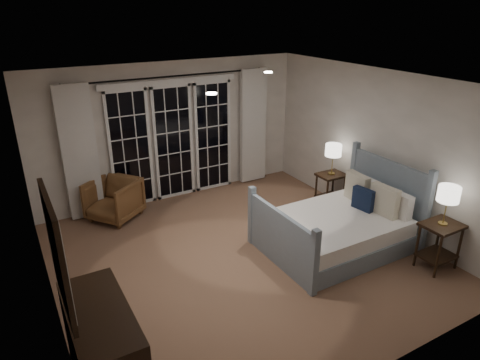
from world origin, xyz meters
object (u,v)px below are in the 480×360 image
dresser (104,350)px  lamp_right (333,151)px  nightstand_left (440,239)px  nightstand_right (330,185)px  lamp_left (449,194)px  armchair (114,199)px  bed (339,227)px

dresser → lamp_right: bearing=24.4°
nightstand_left → nightstand_right: size_ratio=1.10×
nightstand_left → lamp_right: size_ratio=1.23×
lamp_left → armchair: (-3.47, 3.68, -0.76)m
nightstand_left → lamp_left: bearing=0.0°
bed → lamp_left: bearing=-54.5°
nightstand_right → armchair: size_ratio=0.80×
nightstand_left → nightstand_right: nightstand_left is taller
lamp_left → lamp_right: bearing=89.3°
nightstand_right → lamp_left: lamp_left is taller
nightstand_left → lamp_left: 0.66m
bed → nightstand_right: bed is taller
lamp_left → nightstand_left: bearing=0.0°
bed → nightstand_right: 1.41m
armchair → dresser: 3.59m
armchair → dresser: (-0.97, -3.46, 0.10)m
dresser → nightstand_right: bearing=24.4°
bed → lamp_left: 1.57m
bed → armchair: bearing=136.1°
dresser → nightstand_left: bearing=-2.9°
bed → dresser: size_ratio=1.65×
bed → dresser: bearing=-166.5°
lamp_left → dresser: (-4.44, 0.23, -0.66)m
nightstand_left → dresser: (-4.44, 0.23, 0.00)m
lamp_right → armchair: size_ratio=0.72×
bed → lamp_right: (0.82, 1.15, 0.74)m
nightstand_left → lamp_right: bearing=89.3°
lamp_left → dresser: size_ratio=0.44×
bed → nightstand_right: bearing=54.6°
nightstand_right → lamp_left: bearing=-90.7°
nightstand_right → dresser: (-4.47, -2.03, 0.04)m
bed → nightstand_left: size_ratio=3.08×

